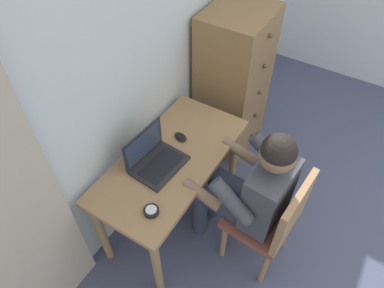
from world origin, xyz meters
TOP-DOWN VIEW (x-y plane):
  - wall_back at (0.00, 2.20)m, footprint 4.80×0.05m
  - curtain_panel at (-1.36, 2.13)m, footprint 0.56×0.03m
  - desk at (-0.45, 1.84)m, footprint 1.16×0.57m
  - dresser at (0.58, 1.91)m, footprint 0.57×0.50m
  - chair at (-0.38, 1.13)m, footprint 0.45×0.43m
  - person_seated at (-0.37, 1.31)m, footprint 0.56×0.61m
  - laptop at (-0.54, 1.91)m, footprint 0.36×0.27m
  - computer_mouse at (-0.26, 1.89)m, footprint 0.09×0.11m
  - desk_clock at (-0.84, 1.71)m, footprint 0.09×0.09m

SIDE VIEW (x-z plane):
  - chair at x=-0.38m, z-range 0.05..0.94m
  - desk at x=-0.45m, z-range 0.25..0.97m
  - dresser at x=0.58m, z-range 0.00..1.28m
  - person_seated at x=-0.37m, z-range 0.08..1.28m
  - desk_clock at x=-0.84m, z-range 0.72..0.75m
  - computer_mouse at x=-0.26m, z-range 0.72..0.75m
  - laptop at x=-0.54m, z-range 0.65..0.89m
  - curtain_panel at x=-1.36m, z-range 0.00..2.24m
  - wall_back at x=0.00m, z-range 0.00..2.50m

